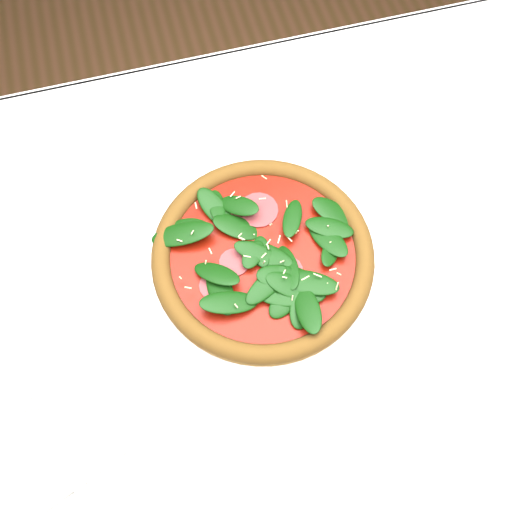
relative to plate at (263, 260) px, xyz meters
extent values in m
plane|color=brown|center=(0.05, -0.01, -0.76)|extent=(6.00, 6.00, 0.00)
cube|color=silver|center=(0.05, -0.01, -0.03)|extent=(1.20, 0.80, 0.04)
cylinder|color=#4A2F1D|center=(-0.49, 0.33, -0.40)|extent=(0.06, 0.06, 0.71)
cylinder|color=#4A2F1D|center=(0.59, 0.33, -0.40)|extent=(0.06, 0.06, 0.71)
cube|color=silver|center=(0.05, 0.39, -0.12)|extent=(1.20, 0.01, 0.22)
cylinder|color=white|center=(0.00, 0.00, 0.00)|extent=(0.36, 0.36, 0.01)
torus|color=white|center=(0.00, 0.00, 0.00)|extent=(0.36, 0.36, 0.01)
cylinder|color=olive|center=(0.00, 0.00, 0.01)|extent=(0.32, 0.32, 0.01)
torus|color=#986523|center=(0.00, 0.00, 0.02)|extent=(0.33, 0.33, 0.03)
cylinder|color=#8B0B05|center=(0.00, 0.00, 0.02)|extent=(0.27, 0.27, 0.00)
cylinder|color=brown|center=(0.00, 0.00, 0.02)|extent=(0.24, 0.24, 0.00)
ellipsoid|color=#0A380A|center=(0.00, 0.00, 0.03)|extent=(0.26, 0.26, 0.02)
cylinder|color=beige|center=(0.00, 0.00, 0.04)|extent=(0.24, 0.24, 0.00)
cube|color=silver|center=(-0.30, -0.20, 0.00)|extent=(0.17, 0.12, 0.01)
cube|color=silver|center=(-0.30, -0.20, 0.01)|extent=(0.06, 0.12, 0.00)
cube|color=silver|center=(-0.33, -0.13, 0.01)|extent=(0.04, 0.05, 0.00)
camera|label=1|loc=(-0.09, -0.31, 0.73)|focal=40.00mm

